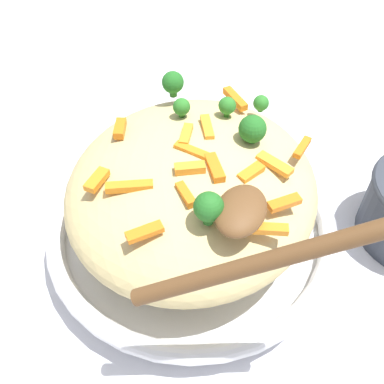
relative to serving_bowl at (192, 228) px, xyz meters
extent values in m
plane|color=silver|center=(0.00, 0.00, -0.02)|extent=(2.40, 2.40, 0.00)
cylinder|color=silver|center=(0.00, 0.00, -0.01)|extent=(0.29, 0.29, 0.02)
torus|color=silver|center=(0.00, 0.00, 0.01)|extent=(0.31, 0.31, 0.02)
torus|color=black|center=(0.00, 0.00, 0.01)|extent=(0.30, 0.30, 0.00)
ellipsoid|color=#D1BA7A|center=(0.00, 0.00, 0.07)|extent=(0.26, 0.24, 0.10)
cube|color=orange|center=(0.02, 0.01, 0.12)|extent=(0.03, 0.01, 0.01)
cube|color=orange|center=(0.02, -0.07, 0.11)|extent=(0.02, 0.04, 0.01)
cube|color=orange|center=(-0.01, -0.03, 0.11)|extent=(0.03, 0.03, 0.01)
cube|color=orange|center=(0.00, 0.00, 0.11)|extent=(0.01, 0.04, 0.01)
cube|color=orange|center=(-0.05, -0.09, 0.11)|extent=(0.02, 0.03, 0.01)
cube|color=orange|center=(0.04, 0.00, 0.11)|extent=(0.03, 0.02, 0.01)
cube|color=orange|center=(0.10, -0.01, 0.11)|extent=(0.03, 0.03, 0.01)
cube|color=orange|center=(0.00, -0.06, 0.11)|extent=(0.03, 0.02, 0.01)
cube|color=orange|center=(-0.05, -0.02, 0.11)|extent=(0.02, 0.02, 0.01)
cube|color=orange|center=(-0.02, -0.01, 0.12)|extent=(0.02, 0.03, 0.01)
cube|color=orange|center=(0.05, -0.09, 0.11)|extent=(0.03, 0.01, 0.01)
cube|color=orange|center=(0.01, 0.08, 0.11)|extent=(0.03, 0.02, 0.01)
cube|color=orange|center=(-0.06, 0.03, 0.11)|extent=(0.03, 0.04, 0.01)
cube|color=orange|center=(-0.06, 0.06, 0.11)|extent=(0.03, 0.01, 0.01)
cube|color=orange|center=(-0.02, -0.09, 0.11)|extent=(0.03, 0.03, 0.01)
cube|color=orange|center=(-0.10, 0.00, 0.11)|extent=(0.03, 0.03, 0.01)
cylinder|color=#205B1C|center=(0.04, -0.04, 0.11)|extent=(0.01, 0.01, 0.01)
sphere|color=#236B23|center=(0.04, -0.04, 0.12)|extent=(0.03, 0.03, 0.03)
cylinder|color=#205B1C|center=(-0.06, -0.04, 0.11)|extent=(0.01, 0.01, 0.01)
sphere|color=#236B23|center=(-0.06, -0.04, 0.12)|extent=(0.02, 0.02, 0.02)
cylinder|color=#205B1C|center=(0.08, 0.06, 0.11)|extent=(0.01, 0.01, 0.01)
sphere|color=#236B23|center=(0.08, 0.06, 0.12)|extent=(0.02, 0.02, 0.02)
cylinder|color=#296820|center=(0.05, 0.03, 0.11)|extent=(0.01, 0.01, 0.01)
sphere|color=#2D7A28|center=(0.05, 0.03, 0.12)|extent=(0.02, 0.02, 0.02)
cylinder|color=#296820|center=(0.09, -0.04, 0.11)|extent=(0.01, 0.01, 0.00)
sphere|color=#2D7A28|center=(0.09, -0.04, 0.12)|extent=(0.02, 0.02, 0.02)
cylinder|color=#296820|center=(0.07, -0.01, 0.11)|extent=(0.01, 0.01, 0.01)
sphere|color=#2D7A28|center=(0.07, -0.01, 0.12)|extent=(0.02, 0.02, 0.02)
ellipsoid|color=brown|center=(-0.05, -0.06, 0.12)|extent=(0.06, 0.04, 0.02)
cylinder|color=brown|center=(-0.12, -0.10, 0.16)|extent=(0.07, 0.15, 0.09)
camera|label=1|loc=(-0.28, -0.12, 0.39)|focal=42.21mm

